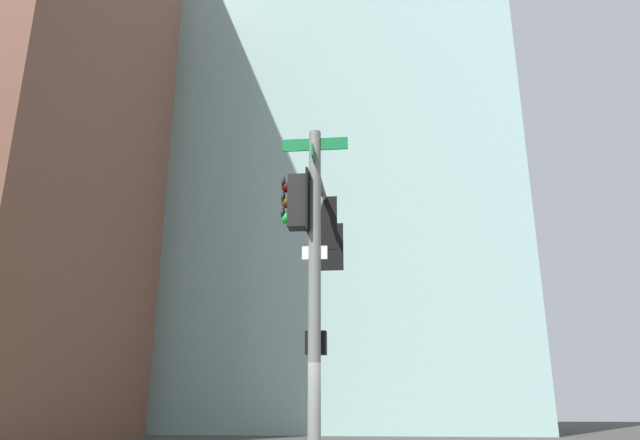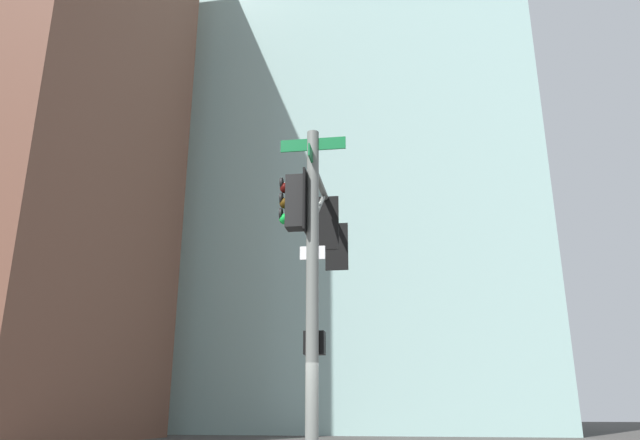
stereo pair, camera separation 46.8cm
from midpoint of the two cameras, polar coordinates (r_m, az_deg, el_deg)
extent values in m
cylinder|color=slate|center=(10.32, 0.57, -8.66)|extent=(0.22, 0.22, 6.74)
cylinder|color=slate|center=(13.36, 2.00, 1.05)|extent=(4.97, 0.27, 0.12)
cylinder|color=slate|center=(11.73, 1.14, 1.45)|extent=(1.04, 0.11, 0.75)
cube|color=#0F6B33|center=(11.24, 0.52, 7.24)|extent=(0.07, 1.23, 0.24)
cube|color=#0F6B33|center=(11.12, 0.53, 5.84)|extent=(0.92, 0.06, 0.24)
cube|color=white|center=(10.53, 0.55, -3.15)|extent=(0.04, 0.45, 0.24)
cube|color=black|center=(12.65, 1.73, -0.52)|extent=(0.35, 0.35, 1.00)
cube|color=black|center=(12.47, 1.63, -0.27)|extent=(0.06, 0.54, 1.16)
sphere|color=#470A07|center=(12.94, 1.83, 0.48)|extent=(0.20, 0.20, 0.20)
cylinder|color=black|center=(13.02, 1.86, 0.77)|extent=(0.05, 0.23, 0.23)
sphere|color=#4C330A|center=(12.84, 1.84, -0.79)|extent=(0.20, 0.20, 0.20)
cylinder|color=black|center=(12.93, 1.87, -0.49)|extent=(0.05, 0.23, 0.23)
sphere|color=green|center=(12.76, 1.86, -2.08)|extent=(0.20, 0.20, 0.20)
cylinder|color=black|center=(12.85, 1.88, -1.77)|extent=(0.05, 0.23, 0.23)
cube|color=black|center=(14.47, 2.63, -2.74)|extent=(0.35, 0.35, 1.00)
cube|color=black|center=(14.29, 2.55, -2.55)|extent=(0.06, 0.54, 1.16)
sphere|color=#470A07|center=(14.75, 2.70, -1.82)|extent=(0.20, 0.20, 0.20)
cylinder|color=black|center=(14.84, 2.72, -1.55)|extent=(0.05, 0.23, 0.23)
sphere|color=#F29E0C|center=(14.67, 2.71, -2.95)|extent=(0.20, 0.20, 0.20)
cylinder|color=black|center=(14.76, 2.74, -2.67)|extent=(0.05, 0.23, 0.23)
sphere|color=#0A3819|center=(14.60, 2.73, -4.08)|extent=(0.20, 0.20, 0.20)
cylinder|color=black|center=(14.68, 2.75, -3.80)|extent=(0.05, 0.23, 0.23)
cube|color=black|center=(10.85, -1.08, 1.66)|extent=(0.35, 0.35, 1.00)
cube|color=black|center=(10.82, -0.09, 1.71)|extent=(0.54, 0.06, 1.16)
sphere|color=#470A07|center=(10.99, -2.13, 3.08)|extent=(0.20, 0.20, 0.20)
cylinder|color=black|center=(11.03, -2.46, 3.50)|extent=(0.23, 0.05, 0.23)
sphere|color=#4C330A|center=(10.89, -2.15, 1.61)|extent=(0.20, 0.20, 0.20)
cylinder|color=black|center=(10.93, -2.48, 2.04)|extent=(0.23, 0.05, 0.23)
sphere|color=green|center=(10.79, -2.17, 0.10)|extent=(0.20, 0.20, 0.20)
cylinder|color=black|center=(10.83, -2.50, 0.54)|extent=(0.23, 0.05, 0.23)
cube|color=black|center=(10.50, 0.78, -11.69)|extent=(0.26, 0.37, 0.40)
cube|color=#EA5914|center=(10.64, 0.88, -11.76)|extent=(0.03, 0.25, 0.28)
cube|color=#4C3328|center=(62.33, 3.97, 5.42)|extent=(18.53, 21.24, 52.49)
cube|color=brown|center=(46.53, -27.20, 10.16)|extent=(18.06, 18.40, 43.99)
cube|color=#9EC6C1|center=(70.68, 3.56, 16.80)|extent=(25.47, 32.59, 83.63)
camera|label=1|loc=(0.23, -88.85, -0.37)|focal=33.45mm
camera|label=2|loc=(0.23, 91.15, 0.37)|focal=33.45mm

